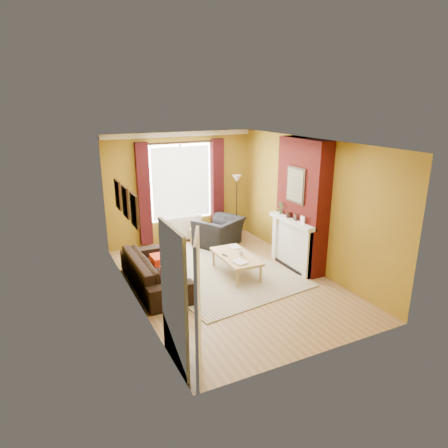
{
  "coord_description": "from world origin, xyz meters",
  "views": [
    {
      "loc": [
        -3.38,
        -6.62,
        3.56
      ],
      "look_at": [
        0.0,
        0.25,
        1.15
      ],
      "focal_mm": 32.0,
      "sensor_mm": 36.0,
      "label": 1
    }
  ],
  "objects_px": {
    "coffee_table": "(236,257)",
    "floor_lamp": "(237,188)",
    "armchair": "(219,232)",
    "wicker_stool": "(196,236)",
    "sofa": "(155,271)"
  },
  "relations": [
    {
      "from": "coffee_table",
      "to": "wicker_stool",
      "type": "distance_m",
      "value": 2.11
    },
    {
      "from": "wicker_stool",
      "to": "armchair",
      "type": "bearing_deg",
      "value": -36.63
    },
    {
      "from": "coffee_table",
      "to": "wicker_stool",
      "type": "height_order",
      "value": "coffee_table"
    },
    {
      "from": "armchair",
      "to": "coffee_table",
      "type": "xyz_separation_m",
      "value": [
        -0.44,
        -1.76,
        0.03
      ]
    },
    {
      "from": "coffee_table",
      "to": "floor_lamp",
      "type": "bearing_deg",
      "value": 63.58
    },
    {
      "from": "coffee_table",
      "to": "floor_lamp",
      "type": "height_order",
      "value": "floor_lamp"
    },
    {
      "from": "sofa",
      "to": "floor_lamp",
      "type": "bearing_deg",
      "value": -55.8
    },
    {
      "from": "sofa",
      "to": "coffee_table",
      "type": "relative_size",
      "value": 1.67
    },
    {
      "from": "armchair",
      "to": "floor_lamp",
      "type": "xyz_separation_m",
      "value": [
        0.72,
        0.42,
        0.96
      ]
    },
    {
      "from": "armchair",
      "to": "wicker_stool",
      "type": "xyz_separation_m",
      "value": [
        -0.47,
        0.35,
        -0.15
      ]
    },
    {
      "from": "sofa",
      "to": "coffee_table",
      "type": "bearing_deg",
      "value": -97.66
    },
    {
      "from": "floor_lamp",
      "to": "armchair",
      "type": "bearing_deg",
      "value": -149.88
    },
    {
      "from": "sofa",
      "to": "wicker_stool",
      "type": "bearing_deg",
      "value": -41.62
    },
    {
      "from": "coffee_table",
      "to": "wicker_stool",
      "type": "xyz_separation_m",
      "value": [
        -0.03,
        2.1,
        -0.18
      ]
    },
    {
      "from": "wicker_stool",
      "to": "floor_lamp",
      "type": "xyz_separation_m",
      "value": [
        1.19,
        0.07,
        1.11
      ]
    }
  ]
}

